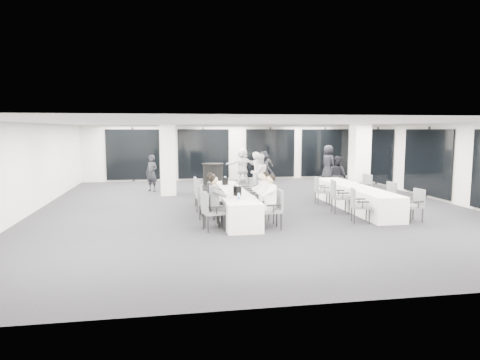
% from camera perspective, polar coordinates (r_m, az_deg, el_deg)
% --- Properties ---
extents(room, '(14.04, 16.04, 2.84)m').
position_cam_1_polar(room, '(15.44, 4.25, 2.27)').
color(room, black).
rests_on(room, ground).
extents(column_left, '(0.60, 0.60, 2.80)m').
position_cam_1_polar(column_left, '(17.07, -9.59, 2.67)').
color(column_left, white).
rests_on(column_left, floor).
extents(column_right, '(0.60, 0.60, 2.80)m').
position_cam_1_polar(column_right, '(16.45, 15.64, 2.36)').
color(column_right, white).
rests_on(column_right, floor).
extents(banquet_table_main, '(0.90, 5.00, 0.75)m').
position_cam_1_polar(banquet_table_main, '(12.97, -1.15, -3.08)').
color(banquet_table_main, white).
rests_on(banquet_table_main, floor).
extents(banquet_table_side, '(0.90, 5.00, 0.75)m').
position_cam_1_polar(banquet_table_side, '(14.53, 15.03, -2.25)').
color(banquet_table_side, white).
rests_on(banquet_table_side, floor).
extents(cocktail_table, '(0.90, 0.90, 1.24)m').
position_cam_1_polar(cocktail_table, '(17.11, -3.62, 0.17)').
color(cocktail_table, black).
rests_on(cocktail_table, floor).
extents(chair_main_left_near, '(0.60, 0.63, 1.01)m').
position_cam_1_polar(chair_main_left_near, '(10.97, -4.00, -3.85)').
color(chair_main_left_near, '#4C4E53').
rests_on(chair_main_left_near, floor).
extents(chair_main_left_second, '(0.48, 0.53, 0.92)m').
position_cam_1_polar(chair_main_left_second, '(11.56, -4.26, -3.55)').
color(chair_main_left_second, '#4C4E53').
rests_on(chair_main_left_second, floor).
extents(chair_main_left_mid, '(0.59, 0.62, 0.97)m').
position_cam_1_polar(chair_main_left_mid, '(12.52, -4.70, -2.62)').
color(chair_main_left_mid, '#4C4E53').
rests_on(chair_main_left_mid, floor).
extents(chair_main_left_fourth, '(0.60, 0.64, 1.03)m').
position_cam_1_polar(chair_main_left_fourth, '(13.27, -5.01, -1.95)').
color(chair_main_left_fourth, '#4C4E53').
rests_on(chair_main_left_fourth, floor).
extents(chair_main_left_far, '(0.53, 0.58, 0.99)m').
position_cam_1_polar(chair_main_left_far, '(14.46, -5.40, -1.32)').
color(chair_main_left_far, '#4C4E53').
rests_on(chair_main_left_far, floor).
extents(chair_main_right_near, '(0.53, 0.59, 1.03)m').
position_cam_1_polar(chair_main_right_near, '(11.21, 4.60, -3.56)').
color(chair_main_right_near, '#4C4E53').
rests_on(chair_main_right_near, floor).
extents(chair_main_right_second, '(0.51, 0.55, 0.90)m').
position_cam_1_polar(chair_main_right_second, '(11.90, 3.70, -3.31)').
color(chair_main_right_second, '#4C4E53').
rests_on(chair_main_right_second, floor).
extents(chair_main_right_mid, '(0.60, 0.64, 1.03)m').
position_cam_1_polar(chair_main_right_mid, '(12.83, 2.74, -2.24)').
color(chair_main_right_mid, '#4C4E53').
rests_on(chair_main_right_mid, floor).
extents(chair_main_right_fourth, '(0.50, 0.56, 0.97)m').
position_cam_1_polar(chair_main_right_fourth, '(13.59, 2.01, -1.88)').
color(chair_main_right_fourth, '#4C4E53').
rests_on(chair_main_right_fourth, floor).
extents(chair_main_right_far, '(0.47, 0.53, 0.91)m').
position_cam_1_polar(chair_main_right_far, '(14.74, 1.07, -1.31)').
color(chair_main_right_far, '#4C4E53').
rests_on(chair_main_right_far, floor).
extents(chair_side_left_near, '(0.59, 0.61, 0.96)m').
position_cam_1_polar(chair_side_left_near, '(12.36, 15.42, -3.00)').
color(chair_side_left_near, '#4C4E53').
rests_on(chair_side_left_near, floor).
extents(chair_side_left_mid, '(0.59, 0.63, 1.03)m').
position_cam_1_polar(chair_side_left_mid, '(13.61, 12.91, -1.88)').
color(chair_side_left_mid, '#4C4E53').
rests_on(chair_side_left_mid, floor).
extents(chair_side_left_far, '(0.53, 0.58, 0.95)m').
position_cam_1_polar(chair_side_left_far, '(15.05, 10.66, -1.18)').
color(chair_side_left_far, '#4C4E53').
rests_on(chair_side_left_far, floor).
extents(chair_side_right_near, '(0.52, 0.56, 0.92)m').
position_cam_1_polar(chair_side_right_near, '(13.04, 22.29, -2.86)').
color(chair_side_right_near, '#4C4E53').
rests_on(chair_side_right_near, floor).
extents(chair_side_right_mid, '(0.53, 0.57, 0.93)m').
position_cam_1_polar(chair_side_right_mid, '(14.33, 19.10, -1.87)').
color(chair_side_right_mid, '#4C4E53').
rests_on(chair_side_right_mid, floor).
extents(chair_side_right_far, '(0.59, 0.63, 1.00)m').
position_cam_1_polar(chair_side_right_far, '(15.82, 16.17, -0.83)').
color(chair_side_right_far, '#4C4E53').
rests_on(chair_side_right_far, floor).
extents(seated_guest_a, '(0.50, 0.38, 1.44)m').
position_cam_1_polar(seated_guest_a, '(10.97, -3.14, -2.58)').
color(seated_guest_a, '#505256').
rests_on(seated_guest_a, floor).
extents(seated_guest_b, '(0.50, 0.38, 1.44)m').
position_cam_1_polar(seated_guest_b, '(11.53, -3.47, -2.12)').
color(seated_guest_b, black).
rests_on(seated_guest_b, floor).
extents(seated_guest_c, '(0.50, 0.38, 1.44)m').
position_cam_1_polar(seated_guest_c, '(11.13, 3.75, -2.45)').
color(seated_guest_c, silver).
rests_on(seated_guest_c, floor).
extents(seated_guest_d, '(0.50, 0.38, 1.44)m').
position_cam_1_polar(seated_guest_d, '(11.80, 2.96, -1.91)').
color(seated_guest_d, silver).
rests_on(seated_guest_d, floor).
extents(standing_guest_a, '(0.86, 0.89, 1.89)m').
position_cam_1_polar(standing_guest_a, '(17.63, 2.30, 1.41)').
color(standing_guest_a, silver).
rests_on(standing_guest_a, floor).
extents(standing_guest_b, '(0.98, 0.73, 1.82)m').
position_cam_1_polar(standing_guest_b, '(17.42, 2.65, 1.23)').
color(standing_guest_b, silver).
rests_on(standing_guest_b, floor).
extents(standing_guest_c, '(1.31, 1.16, 1.82)m').
position_cam_1_polar(standing_guest_c, '(19.09, 3.12, 1.70)').
color(standing_guest_c, black).
rests_on(standing_guest_c, floor).
extents(standing_guest_d, '(1.14, 0.83, 1.73)m').
position_cam_1_polar(standing_guest_d, '(21.06, 3.37, 2.06)').
color(standing_guest_d, '#505256').
rests_on(standing_guest_d, floor).
extents(standing_guest_e, '(0.91, 1.14, 2.05)m').
position_cam_1_polar(standing_guest_e, '(21.91, 11.68, 2.53)').
color(standing_guest_e, black).
rests_on(standing_guest_e, floor).
extents(standing_guest_f, '(1.83, 0.85, 1.93)m').
position_cam_1_polar(standing_guest_f, '(20.86, 0.31, 2.30)').
color(standing_guest_f, silver).
rests_on(standing_guest_f, floor).
extents(standing_guest_g, '(0.82, 0.80, 1.74)m').
position_cam_1_polar(standing_guest_g, '(18.26, -11.69, 1.22)').
color(standing_guest_g, black).
rests_on(standing_guest_g, floor).
extents(standing_guest_h, '(0.78, 0.98, 1.78)m').
position_cam_1_polar(standing_guest_h, '(17.30, 12.92, 0.94)').
color(standing_guest_h, black).
rests_on(standing_guest_h, floor).
extents(ice_bucket_near, '(0.24, 0.24, 0.27)m').
position_cam_1_polar(ice_bucket_near, '(11.98, -0.36, -1.42)').
color(ice_bucket_near, black).
rests_on(ice_bucket_near, banquet_table_main).
extents(ice_bucket_far, '(0.21, 0.21, 0.24)m').
position_cam_1_polar(ice_bucket_far, '(14.29, -2.00, -0.16)').
color(ice_bucket_far, black).
rests_on(ice_bucket_far, banquet_table_main).
extents(water_bottle_a, '(0.07, 0.07, 0.21)m').
position_cam_1_polar(water_bottle_a, '(11.01, -0.17, -2.32)').
color(water_bottle_a, silver).
rests_on(water_bottle_a, banquet_table_main).
extents(water_bottle_b, '(0.07, 0.07, 0.21)m').
position_cam_1_polar(water_bottle_b, '(13.47, -0.64, -0.64)').
color(water_bottle_b, silver).
rests_on(water_bottle_b, banquet_table_main).
extents(water_bottle_c, '(0.07, 0.07, 0.23)m').
position_cam_1_polar(water_bottle_c, '(14.71, -2.01, 0.02)').
color(water_bottle_c, silver).
rests_on(water_bottle_c, banquet_table_main).
extents(plate_a, '(0.19, 0.19, 0.03)m').
position_cam_1_polar(plate_a, '(11.59, -1.04, -2.32)').
color(plate_a, white).
rests_on(plate_a, banquet_table_main).
extents(plate_b, '(0.22, 0.22, 0.03)m').
position_cam_1_polar(plate_b, '(11.26, 0.47, -2.59)').
color(plate_b, white).
rests_on(plate_b, banquet_table_main).
extents(plate_c, '(0.21, 0.21, 0.03)m').
position_cam_1_polar(plate_c, '(12.46, -0.50, -1.68)').
color(plate_c, white).
rests_on(plate_c, banquet_table_main).
extents(wine_glass, '(0.08, 0.08, 0.20)m').
position_cam_1_polar(wine_glass, '(10.71, 1.85, -2.34)').
color(wine_glass, silver).
rests_on(wine_glass, banquet_table_main).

